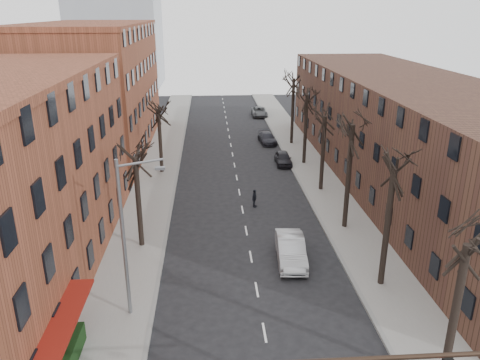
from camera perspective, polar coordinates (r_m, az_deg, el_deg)
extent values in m
cube|color=gray|center=(49.89, -9.83, 1.33)|extent=(4.00, 90.00, 0.15)
cube|color=gray|center=(50.73, 8.44, 1.72)|extent=(4.00, 90.00, 0.15)
cube|color=brown|center=(58.28, -17.36, 10.44)|extent=(12.00, 28.00, 14.00)
cube|color=#492E22|center=(47.24, 19.59, 5.62)|extent=(12.00, 50.00, 10.00)
cylinder|color=black|center=(15.82, 19.11, -19.75)|extent=(8.00, 0.16, 0.16)
cylinder|color=slate|center=(25.20, -13.99, -7.35)|extent=(0.20, 0.20, 9.00)
cylinder|color=slate|center=(23.39, -12.21, 2.06)|extent=(2.39, 0.12, 0.46)
cube|color=slate|center=(23.35, -9.73, 1.42)|extent=(0.50, 0.22, 0.14)
imported|color=#AAACB1|center=(31.58, 6.21, -8.44)|extent=(2.10, 5.19, 1.68)
imported|color=black|center=(50.94, 5.29, 2.66)|extent=(1.66, 4.05, 1.38)
imported|color=#212129|center=(59.06, 3.31, 5.12)|extent=(2.21, 4.64, 1.31)
imported|color=#4E5155|center=(74.57, 2.36, 8.32)|extent=(2.33, 5.01, 1.39)
imported|color=black|center=(39.70, 1.76, -2.25)|extent=(0.73, 0.99, 1.56)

